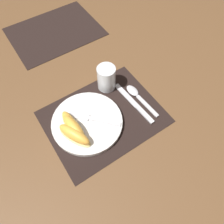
{
  "coord_description": "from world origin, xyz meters",
  "views": [
    {
      "loc": [
        -0.19,
        -0.35,
        0.68
      ],
      "look_at": [
        0.03,
        -0.01,
        0.02
      ],
      "focal_mm": 35.0,
      "sensor_mm": 36.0,
      "label": 1
    }
  ],
  "objects_px": {
    "juice_glass": "(106,79)",
    "citrus_wedge_1": "(74,128)",
    "fork": "(91,118)",
    "plate": "(87,122)",
    "citrus_wedge_2": "(74,135)",
    "spoon": "(136,95)",
    "citrus_wedge_0": "(72,125)",
    "knife": "(134,104)"
  },
  "relations": [
    {
      "from": "juice_glass",
      "to": "citrus_wedge_0",
      "type": "xyz_separation_m",
      "value": [
        -0.2,
        -0.09,
        -0.01
      ]
    },
    {
      "from": "citrus_wedge_0",
      "to": "citrus_wedge_1",
      "type": "height_order",
      "value": "citrus_wedge_1"
    },
    {
      "from": "citrus_wedge_1",
      "to": "citrus_wedge_2",
      "type": "height_order",
      "value": "citrus_wedge_2"
    },
    {
      "from": "plate",
      "to": "fork",
      "type": "relative_size",
      "value": 1.67
    },
    {
      "from": "juice_glass",
      "to": "spoon",
      "type": "xyz_separation_m",
      "value": [
        0.07,
        -0.1,
        -0.04
      ]
    },
    {
      "from": "juice_glass",
      "to": "knife",
      "type": "relative_size",
      "value": 0.46
    },
    {
      "from": "spoon",
      "to": "citrus_wedge_2",
      "type": "height_order",
      "value": "citrus_wedge_2"
    },
    {
      "from": "plate",
      "to": "citrus_wedge_0",
      "type": "xyz_separation_m",
      "value": [
        -0.05,
        0.01,
        0.02
      ]
    },
    {
      "from": "spoon",
      "to": "citrus_wedge_2",
      "type": "relative_size",
      "value": 1.33
    },
    {
      "from": "knife",
      "to": "spoon",
      "type": "relative_size",
      "value": 1.24
    },
    {
      "from": "juice_glass",
      "to": "citrus_wedge_2",
      "type": "height_order",
      "value": "juice_glass"
    },
    {
      "from": "knife",
      "to": "fork",
      "type": "height_order",
      "value": "fork"
    },
    {
      "from": "fork",
      "to": "citrus_wedge_2",
      "type": "relative_size",
      "value": 1.14
    },
    {
      "from": "citrus_wedge_0",
      "to": "juice_glass",
      "type": "bearing_deg",
      "value": 25.26
    },
    {
      "from": "fork",
      "to": "citrus_wedge_0",
      "type": "distance_m",
      "value": 0.07
    },
    {
      "from": "juice_glass",
      "to": "citrus_wedge_1",
      "type": "xyz_separation_m",
      "value": [
        -0.2,
        -0.11,
        -0.01
      ]
    },
    {
      "from": "knife",
      "to": "fork",
      "type": "distance_m",
      "value": 0.17
    },
    {
      "from": "plate",
      "to": "citrus_wedge_2",
      "type": "height_order",
      "value": "citrus_wedge_2"
    },
    {
      "from": "spoon",
      "to": "citrus_wedge_1",
      "type": "height_order",
      "value": "citrus_wedge_1"
    },
    {
      "from": "fork",
      "to": "citrus_wedge_1",
      "type": "distance_m",
      "value": 0.07
    },
    {
      "from": "fork",
      "to": "plate",
      "type": "bearing_deg",
      "value": -179.34
    },
    {
      "from": "plate",
      "to": "citrus_wedge_1",
      "type": "distance_m",
      "value": 0.06
    },
    {
      "from": "juice_glass",
      "to": "fork",
      "type": "relative_size",
      "value": 0.67
    },
    {
      "from": "citrus_wedge_0",
      "to": "citrus_wedge_1",
      "type": "relative_size",
      "value": 1.08
    },
    {
      "from": "juice_glass",
      "to": "spoon",
      "type": "relative_size",
      "value": 0.57
    },
    {
      "from": "citrus_wedge_0",
      "to": "citrus_wedge_2",
      "type": "height_order",
      "value": "citrus_wedge_2"
    },
    {
      "from": "fork",
      "to": "citrus_wedge_0",
      "type": "height_order",
      "value": "citrus_wedge_0"
    },
    {
      "from": "plate",
      "to": "spoon",
      "type": "height_order",
      "value": "plate"
    },
    {
      "from": "knife",
      "to": "citrus_wedge_2",
      "type": "bearing_deg",
      "value": -179.0
    },
    {
      "from": "plate",
      "to": "fork",
      "type": "height_order",
      "value": "fork"
    },
    {
      "from": "fork",
      "to": "citrus_wedge_2",
      "type": "xyz_separation_m",
      "value": [
        -0.08,
        -0.03,
        0.02
      ]
    },
    {
      "from": "juice_glass",
      "to": "citrus_wedge_1",
      "type": "relative_size",
      "value": 0.83
    },
    {
      "from": "knife",
      "to": "citrus_wedge_0",
      "type": "relative_size",
      "value": 1.66
    },
    {
      "from": "citrus_wedge_2",
      "to": "citrus_wedge_1",
      "type": "bearing_deg",
      "value": 61.99
    },
    {
      "from": "plate",
      "to": "knife",
      "type": "bearing_deg",
      "value": -8.37
    },
    {
      "from": "plate",
      "to": "citrus_wedge_0",
      "type": "distance_m",
      "value": 0.06
    },
    {
      "from": "knife",
      "to": "juice_glass",
      "type": "bearing_deg",
      "value": 107.07
    },
    {
      "from": "citrus_wedge_1",
      "to": "citrus_wedge_2",
      "type": "relative_size",
      "value": 0.92
    },
    {
      "from": "knife",
      "to": "fork",
      "type": "bearing_deg",
      "value": 170.75
    },
    {
      "from": "plate",
      "to": "juice_glass",
      "type": "height_order",
      "value": "juice_glass"
    },
    {
      "from": "plate",
      "to": "citrus_wedge_2",
      "type": "relative_size",
      "value": 1.91
    },
    {
      "from": "plate",
      "to": "citrus_wedge_2",
      "type": "distance_m",
      "value": 0.08
    }
  ]
}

